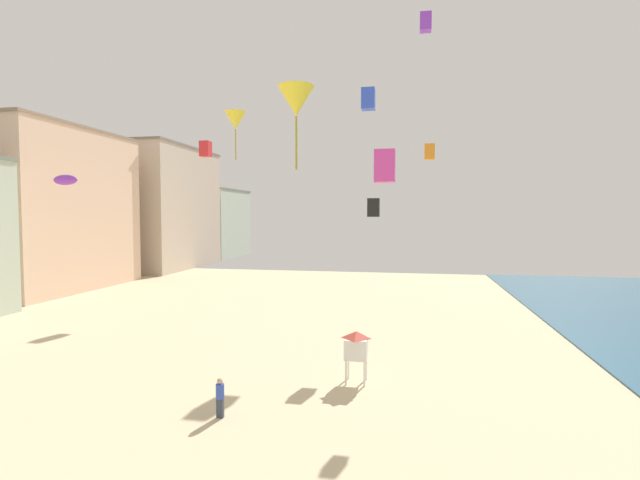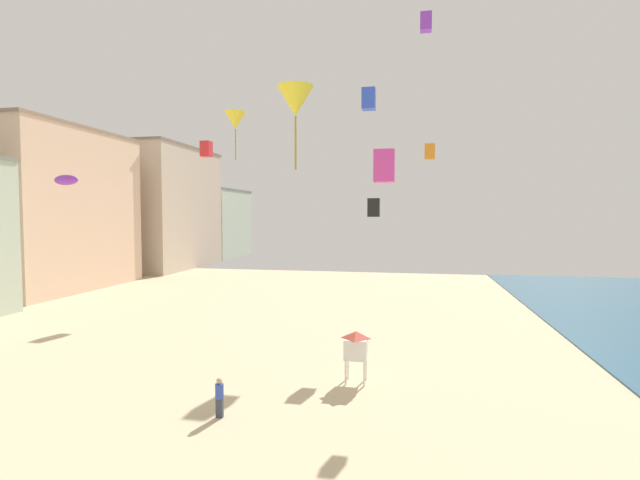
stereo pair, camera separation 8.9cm
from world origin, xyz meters
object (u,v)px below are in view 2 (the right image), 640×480
kite_flyer (219,395)px  kite_yellow_delta (295,101)px  lifeguard_stand (356,346)px  kite_red_box (206,149)px  kite_purple_box (426,22)px  kite_magenta_box (384,166)px  kite_black_box (374,208)px  kite_yellow_delta_2 (235,120)px  kite_purple_parafoil_2 (66,180)px  kite_orange_box (430,152)px  kite_blue_box (369,99)px

kite_flyer → kite_yellow_delta: kite_yellow_delta is taller
lifeguard_stand → kite_red_box: kite_red_box is taller
kite_purple_box → kite_magenta_box: size_ratio=0.82×
kite_black_box → kite_yellow_delta: 13.17m
kite_yellow_delta → kite_yellow_delta_2: kite_yellow_delta_2 is taller
kite_purple_box → kite_yellow_delta_2: (-9.58, -7.90, -7.25)m
kite_purple_parafoil_2 → kite_orange_box: kite_orange_box is taller
kite_orange_box → kite_yellow_delta_2: (-9.79, -4.61, 1.22)m
kite_blue_box → kite_yellow_delta_2: 15.67m
kite_black_box → kite_blue_box: (-1.01, 7.12, 8.51)m
kite_red_box → kite_flyer: bearing=-64.5°
lifeguard_stand → kite_yellow_delta_2: bearing=157.4°
kite_flyer → kite_orange_box: bearing=-20.0°
lifeguard_stand → kite_flyer: bearing=-155.8°
kite_purple_parafoil_2 → kite_red_box: bearing=76.5°
lifeguard_stand → kite_orange_box: bearing=31.7°
kite_purple_parafoil_2 → kite_blue_box: kite_blue_box is taller
kite_flyer → kite_purple_box: bearing=-11.3°
kite_purple_box → kite_magenta_box: 14.67m
kite_blue_box → kite_yellow_delta_2: kite_blue_box is taller
lifeguard_stand → kite_purple_box: bearing=46.0°
kite_blue_box → kite_yellow_delta_2: (-5.46, -14.09, -4.18)m
kite_flyer → kite_black_box: bearing=-2.1°
kite_flyer → kite_yellow_delta: size_ratio=0.53×
kite_red_box → kite_yellow_delta_2: bearing=-61.6°
kite_purple_parafoil_2 → kite_magenta_box: bearing=-19.7°
kite_black_box → kite_orange_box: kite_orange_box is taller
kite_yellow_delta_2 → kite_yellow_delta: bearing=-50.5°
kite_black_box → kite_yellow_delta_2: 10.44m
lifeguard_stand → kite_purple_parafoil_2: kite_purple_parafoil_2 is taller
kite_black_box → kite_red_box: (-17.13, 12.73, 5.87)m
kite_black_box → kite_purple_parafoil_2: kite_purple_parafoil_2 is taller
kite_red_box → kite_yellow_delta: kite_red_box is taller
kite_yellow_delta → kite_yellow_delta_2: 7.15m
lifeguard_stand → kite_magenta_box: kite_magenta_box is taller
kite_black_box → kite_magenta_box: kite_magenta_box is taller
kite_yellow_delta → kite_purple_box: bearing=69.4°
kite_magenta_box → kite_yellow_delta: size_ratio=0.44×
kite_flyer → kite_purple_parafoil_2: (-15.38, 10.35, 9.69)m
kite_black_box → kite_purple_parafoil_2: 20.78m
kite_flyer → kite_purple_box: kite_purple_box is taller
kite_flyer → lifeguard_stand: bearing=-23.3°
kite_blue_box → kite_magenta_box: kite_blue_box is taller
lifeguard_stand → kite_black_box: 9.89m
kite_yellow_delta → kite_orange_box: bearing=62.5°
kite_flyer → kite_red_box: (-11.90, 24.91, 13.67)m
kite_blue_box → kite_magenta_box: 18.29m
lifeguard_stand → kite_yellow_delta: (-1.69, -5.36, 10.66)m
kite_red_box → kite_blue_box: bearing=-19.2°
kite_purple_box → kite_red_box: kite_purple_box is taller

